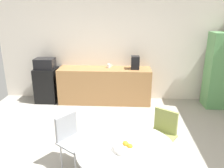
% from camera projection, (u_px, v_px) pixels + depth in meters
% --- Properties ---
extents(wall_back, '(6.00, 0.10, 2.60)m').
position_uv_depth(wall_back, '(115.00, 50.00, 5.84)').
color(wall_back, silver).
rests_on(wall_back, ground_plane).
extents(counter_block, '(2.32, 0.60, 0.90)m').
position_uv_depth(counter_block, '(105.00, 86.00, 5.79)').
color(counter_block, '#9E7042').
rests_on(counter_block, ground_plane).
extents(mini_fridge, '(0.54, 0.54, 0.88)m').
position_uv_depth(mini_fridge, '(47.00, 85.00, 5.88)').
color(mini_fridge, black).
rests_on(mini_fridge, ground_plane).
extents(microwave, '(0.48, 0.38, 0.26)m').
position_uv_depth(microwave, '(45.00, 63.00, 5.70)').
color(microwave, black).
rests_on(microwave, mini_fridge).
extents(locker_cabinet, '(0.60, 0.50, 1.81)m').
position_uv_depth(locker_cabinet, '(220.00, 71.00, 5.41)').
color(locker_cabinet, '#599959').
rests_on(locker_cabinet, ground_plane).
extents(round_table, '(1.19, 1.19, 0.75)m').
position_uv_depth(round_table, '(126.00, 156.00, 2.73)').
color(round_table, silver).
rests_on(round_table, ground_plane).
extents(chair_olive, '(0.58, 0.58, 0.83)m').
position_uv_depth(chair_olive, '(163.00, 130.00, 3.52)').
color(chair_olive, silver).
rests_on(chair_olive, ground_plane).
extents(chair_gray, '(0.59, 0.59, 0.83)m').
position_uv_depth(chair_gray, '(71.00, 135.00, 3.37)').
color(chair_gray, silver).
rests_on(chair_gray, ground_plane).
extents(fruit_bowl, '(0.28, 0.28, 0.11)m').
position_uv_depth(fruit_bowl, '(126.00, 147.00, 2.62)').
color(fruit_bowl, silver).
rests_on(fruit_bowl, round_table).
extents(mug_white, '(0.13, 0.08, 0.09)m').
position_uv_depth(mug_white, '(136.00, 66.00, 5.67)').
color(mug_white, '#3F66BF').
rests_on(mug_white, counter_block).
extents(mug_green, '(0.13, 0.08, 0.09)m').
position_uv_depth(mug_green, '(109.00, 66.00, 5.72)').
color(mug_green, white).
rests_on(mug_green, counter_block).
extents(coffee_maker, '(0.20, 0.24, 0.32)m').
position_uv_depth(coffee_maker, '(135.00, 63.00, 5.56)').
color(coffee_maker, black).
rests_on(coffee_maker, counter_block).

